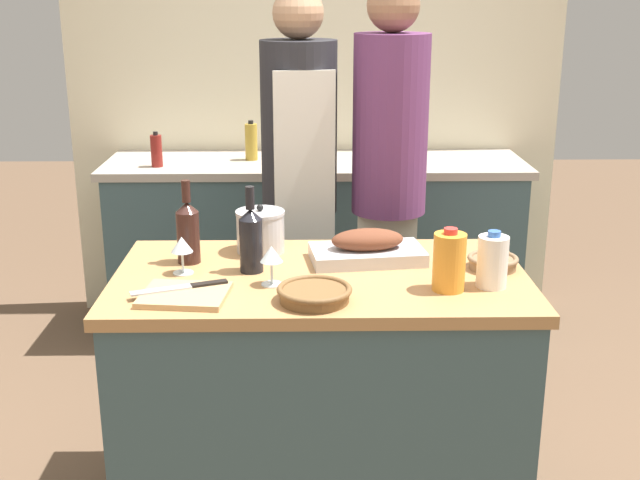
{
  "coord_description": "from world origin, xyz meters",
  "views": [
    {
      "loc": [
        -0.04,
        -2.45,
        1.74
      ],
      "look_at": [
        0.0,
        0.11,
        0.94
      ],
      "focal_mm": 45.0,
      "sensor_mm": 36.0,
      "label": 1
    }
  ],
  "objects_px": {
    "person_cook_guest": "(389,177)",
    "stock_pot": "(260,231)",
    "wicker_basket": "(314,293)",
    "mixing_bowl": "(493,262)",
    "wine_glass_right": "(182,246)",
    "knife_chef": "(183,287)",
    "condiment_bottle_tall": "(379,150)",
    "juice_jug": "(449,262)",
    "roasting_pan": "(367,249)",
    "wine_bottle_green": "(251,238)",
    "cutting_board": "(185,295)",
    "wine_bottle_dark": "(188,231)",
    "condiment_bottle_short": "(251,142)",
    "milk_jug": "(492,261)",
    "person_cook_aproned": "(300,179)",
    "wine_glass_left": "(271,256)",
    "condiment_bottle_extra": "(156,151)"
  },
  "relations": [
    {
      "from": "person_cook_guest",
      "to": "stock_pot",
      "type": "bearing_deg",
      "value": -126.13
    },
    {
      "from": "wicker_basket",
      "to": "mixing_bowl",
      "type": "relative_size",
      "value": 1.34
    },
    {
      "from": "wine_glass_right",
      "to": "mixing_bowl",
      "type": "bearing_deg",
      "value": 1.73
    },
    {
      "from": "mixing_bowl",
      "to": "knife_chef",
      "type": "distance_m",
      "value": 1.01
    },
    {
      "from": "condiment_bottle_tall",
      "to": "juice_jug",
      "type": "bearing_deg",
      "value": -87.55
    },
    {
      "from": "roasting_pan",
      "to": "wine_bottle_green",
      "type": "distance_m",
      "value": 0.4
    },
    {
      "from": "roasting_pan",
      "to": "wine_bottle_green",
      "type": "bearing_deg",
      "value": -165.74
    },
    {
      "from": "juice_jug",
      "to": "wicker_basket",
      "type": "bearing_deg",
      "value": -167.85
    },
    {
      "from": "cutting_board",
      "to": "mixing_bowl",
      "type": "relative_size",
      "value": 1.64
    },
    {
      "from": "mixing_bowl",
      "to": "person_cook_guest",
      "type": "distance_m",
      "value": 0.79
    },
    {
      "from": "wine_bottle_dark",
      "to": "condiment_bottle_short",
      "type": "xyz_separation_m",
      "value": [
        0.12,
        1.45,
        0.04
      ]
    },
    {
      "from": "roasting_pan",
      "to": "milk_jug",
      "type": "xyz_separation_m",
      "value": [
        0.37,
        -0.25,
        0.04
      ]
    },
    {
      "from": "wine_bottle_dark",
      "to": "person_cook_aproned",
      "type": "bearing_deg",
      "value": 62.66
    },
    {
      "from": "mixing_bowl",
      "to": "wine_bottle_dark",
      "type": "height_order",
      "value": "wine_bottle_dark"
    },
    {
      "from": "condiment_bottle_tall",
      "to": "condiment_bottle_short",
      "type": "xyz_separation_m",
      "value": [
        -0.64,
        0.09,
        0.03
      ]
    },
    {
      "from": "stock_pot",
      "to": "wine_glass_right",
      "type": "bearing_deg",
      "value": -136.78
    },
    {
      "from": "mixing_bowl",
      "to": "wine_glass_left",
      "type": "xyz_separation_m",
      "value": [
        -0.72,
        -0.14,
        0.07
      ]
    },
    {
      "from": "condiment_bottle_short",
      "to": "condiment_bottle_extra",
      "type": "bearing_deg",
      "value": -160.9
    },
    {
      "from": "stock_pot",
      "to": "wine_bottle_dark",
      "type": "distance_m",
      "value": 0.26
    },
    {
      "from": "roasting_pan",
      "to": "mixing_bowl",
      "type": "xyz_separation_m",
      "value": [
        0.41,
        -0.08,
        -0.02
      ]
    },
    {
      "from": "roasting_pan",
      "to": "knife_chef",
      "type": "relative_size",
      "value": 1.4
    },
    {
      "from": "juice_jug",
      "to": "condiment_bottle_extra",
      "type": "bearing_deg",
      "value": 126.62
    },
    {
      "from": "person_cook_aproned",
      "to": "milk_jug",
      "type": "bearing_deg",
      "value": -66.9
    },
    {
      "from": "stock_pot",
      "to": "mixing_bowl",
      "type": "distance_m",
      "value": 0.8
    },
    {
      "from": "juice_jug",
      "to": "milk_jug",
      "type": "relative_size",
      "value": 1.09
    },
    {
      "from": "wine_bottle_green",
      "to": "condiment_bottle_tall",
      "type": "xyz_separation_m",
      "value": [
        0.54,
        1.45,
        0.01
      ]
    },
    {
      "from": "wine_glass_left",
      "to": "condiment_bottle_extra",
      "type": "height_order",
      "value": "condiment_bottle_extra"
    },
    {
      "from": "wine_glass_left",
      "to": "wine_glass_right",
      "type": "relative_size",
      "value": 1.02
    },
    {
      "from": "condiment_bottle_short",
      "to": "person_cook_aproned",
      "type": "bearing_deg",
      "value": -71.26
    },
    {
      "from": "mixing_bowl",
      "to": "juice_jug",
      "type": "relative_size",
      "value": 0.85
    },
    {
      "from": "roasting_pan",
      "to": "wicker_basket",
      "type": "distance_m",
      "value": 0.41
    },
    {
      "from": "mixing_bowl",
      "to": "wine_glass_left",
      "type": "height_order",
      "value": "wine_glass_left"
    },
    {
      "from": "wicker_basket",
      "to": "milk_jug",
      "type": "distance_m",
      "value": 0.56
    },
    {
      "from": "person_cook_guest",
      "to": "wicker_basket",
      "type": "bearing_deg",
      "value": -100.34
    },
    {
      "from": "roasting_pan",
      "to": "cutting_board",
      "type": "distance_m",
      "value": 0.66
    },
    {
      "from": "cutting_board",
      "to": "wine_glass_right",
      "type": "bearing_deg",
      "value": 99.48
    },
    {
      "from": "juice_jug",
      "to": "wine_bottle_dark",
      "type": "relative_size",
      "value": 0.69
    },
    {
      "from": "milk_jug",
      "to": "condiment_bottle_extra",
      "type": "xyz_separation_m",
      "value": [
        -1.3,
        1.54,
        0.05
      ]
    },
    {
      "from": "wine_bottle_green",
      "to": "mixing_bowl",
      "type": "bearing_deg",
      "value": 0.93
    },
    {
      "from": "roasting_pan",
      "to": "wine_glass_right",
      "type": "bearing_deg",
      "value": -169.21
    },
    {
      "from": "stock_pot",
      "to": "person_cook_aproned",
      "type": "height_order",
      "value": "person_cook_aproned"
    },
    {
      "from": "juice_jug",
      "to": "person_cook_aproned",
      "type": "distance_m",
      "value": 1.09
    },
    {
      "from": "cutting_board",
      "to": "condiment_bottle_short",
      "type": "bearing_deg",
      "value": 87.23
    },
    {
      "from": "wine_bottle_green",
      "to": "condiment_bottle_tall",
      "type": "height_order",
      "value": "wine_bottle_green"
    },
    {
      "from": "stock_pot",
      "to": "knife_chef",
      "type": "height_order",
      "value": "stock_pot"
    },
    {
      "from": "roasting_pan",
      "to": "condiment_bottle_short",
      "type": "bearing_deg",
      "value": 108.53
    },
    {
      "from": "cutting_board",
      "to": "wine_glass_right",
      "type": "xyz_separation_m",
      "value": [
        -0.04,
        0.22,
        0.08
      ]
    },
    {
      "from": "roasting_pan",
      "to": "condiment_bottle_tall",
      "type": "height_order",
      "value": "condiment_bottle_tall"
    },
    {
      "from": "knife_chef",
      "to": "person_cook_guest",
      "type": "height_order",
      "value": "person_cook_guest"
    },
    {
      "from": "mixing_bowl",
      "to": "condiment_bottle_short",
      "type": "xyz_separation_m",
      "value": [
        -0.89,
        1.53,
        0.12
      ]
    }
  ]
}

